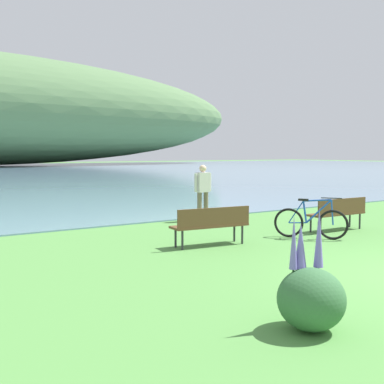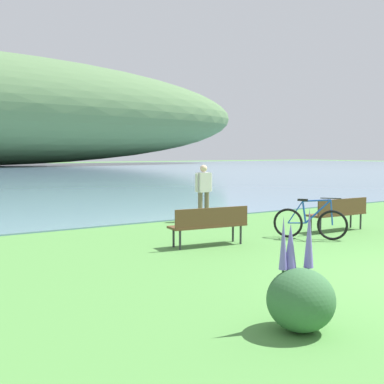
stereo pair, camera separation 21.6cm
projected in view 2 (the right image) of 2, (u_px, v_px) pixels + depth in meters
park_bench_near_camera at (339, 212)px, 12.78m from camera, size 1.81×0.53×0.88m
park_bench_further_along at (209, 223)px, 10.74m from camera, size 1.84×0.68×0.88m
bicycle_leaning_near_bench at (310, 222)px, 11.66m from camera, size 1.10×1.46×1.01m
person_at_shoreline at (204, 189)px, 14.71m from camera, size 0.61×0.22×1.71m
echium_bush_beside_closest at (300, 297)px, 5.63m from camera, size 0.80×0.80×1.43m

